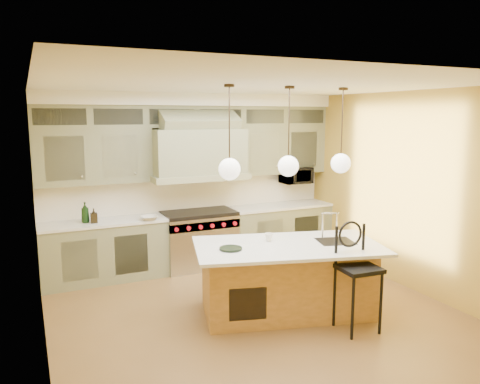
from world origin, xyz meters
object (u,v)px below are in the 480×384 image
counter_stool (357,269)px  microwave (296,175)px  range (199,239)px  kitchen_island (287,277)px

counter_stool → microwave: 3.35m
range → kitchen_island: size_ratio=0.46×
range → counter_stool: 3.14m
microwave → kitchen_island: bearing=-123.5°
counter_stool → microwave: (1.05, 3.10, 0.70)m
kitchen_island → counter_stool: size_ratio=2.01×
kitchen_island → microwave: bearing=71.6°
kitchen_island → microwave: size_ratio=4.80×
range → kitchen_island: kitchen_island is taller
kitchen_island → microwave: microwave is taller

